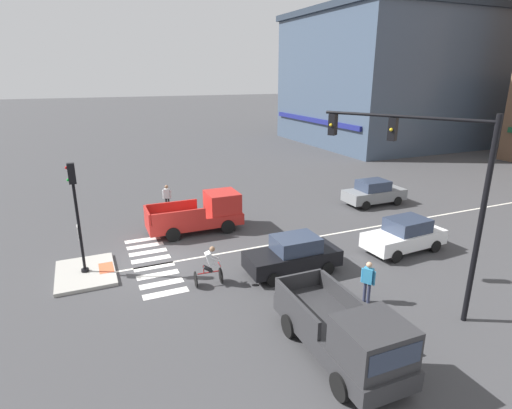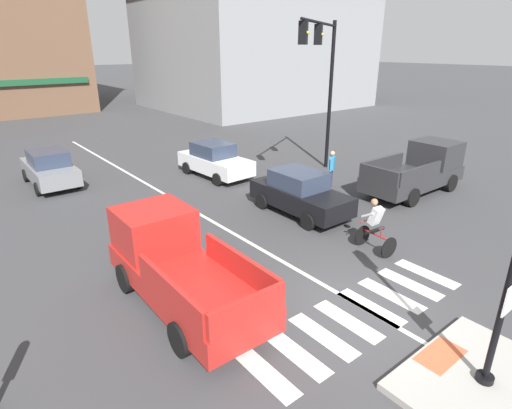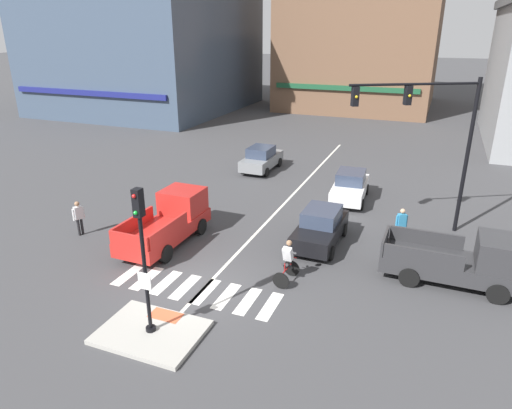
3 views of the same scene
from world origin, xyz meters
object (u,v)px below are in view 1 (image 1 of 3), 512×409
(car_white_eastbound_far, at_px, (405,235))
(pedestrian_waiting_far_side, at_px, (368,279))
(car_grey_westbound_distant, at_px, (374,192))
(pedestrian_at_curb_left, at_px, (167,196))
(traffic_light_mast, at_px, (429,176))
(signal_pole, at_px, (76,208))
(car_black_eastbound_mid, at_px, (293,255))
(pickup_truck_red_westbound_near, at_px, (203,214))
(cyclist, at_px, (210,265))
(pickup_truck_charcoal_cross_right, at_px, (347,336))

(car_white_eastbound_far, height_order, pedestrian_waiting_far_side, pedestrian_waiting_far_side)
(car_grey_westbound_distant, xyz_separation_m, pedestrian_at_curb_left, (-4.11, -12.83, 0.17))
(traffic_light_mast, bearing_deg, signal_pole, -123.50)
(signal_pole, bearing_deg, car_black_eastbound_mid, 68.28)
(pickup_truck_red_westbound_near, bearing_deg, cyclist, -13.89)
(pedestrian_at_curb_left, xyz_separation_m, pedestrian_waiting_far_side, (13.95, 4.64, 0.00))
(traffic_light_mast, distance_m, pedestrian_waiting_far_side, 4.35)
(pedestrian_at_curb_left, relative_size, pedestrian_waiting_far_side, 1.00)
(pedestrian_at_curb_left, bearing_deg, signal_pole, -34.91)
(car_black_eastbound_mid, bearing_deg, car_grey_westbound_distant, 124.31)
(traffic_light_mast, bearing_deg, car_black_eastbound_mid, -144.86)
(car_white_eastbound_far, xyz_separation_m, cyclist, (-0.49, -9.73, 0.06))
(pedestrian_waiting_far_side, bearing_deg, cyclist, -126.07)
(signal_pole, distance_m, pickup_truck_red_westbound_near, 7.20)
(traffic_light_mast, bearing_deg, pickup_truck_red_westbound_near, -154.22)
(car_grey_westbound_distant, distance_m, cyclist, 14.60)
(signal_pole, relative_size, pedestrian_waiting_far_side, 2.85)
(signal_pole, height_order, cyclist, signal_pole)
(signal_pole, relative_size, pickup_truck_red_westbound_near, 0.93)
(signal_pole, xyz_separation_m, traffic_light_mast, (7.46, 11.27, 1.95))
(signal_pole, xyz_separation_m, car_grey_westbound_distant, (-3.19, 17.93, -2.20))
(car_black_eastbound_mid, xyz_separation_m, pedestrian_at_curb_left, (-10.63, -3.27, 0.17))
(pickup_truck_charcoal_cross_right, height_order, pickup_truck_red_westbound_near, same)
(cyclist, distance_m, pedestrian_waiting_far_side, 6.23)
(car_grey_westbound_distant, relative_size, car_black_eastbound_mid, 1.00)
(pickup_truck_red_westbound_near, bearing_deg, signal_pole, -63.77)
(cyclist, bearing_deg, traffic_light_mast, 55.73)
(traffic_light_mast, xyz_separation_m, pickup_truck_charcoal_cross_right, (1.77, -4.31, -3.99))
(car_white_eastbound_far, relative_size, pickup_truck_charcoal_cross_right, 0.82)
(pickup_truck_charcoal_cross_right, relative_size, cyclist, 3.05)
(pickup_truck_charcoal_cross_right, bearing_deg, car_black_eastbound_mid, 166.64)
(signal_pole, distance_m, traffic_light_mast, 13.66)
(car_black_eastbound_mid, xyz_separation_m, pickup_truck_charcoal_cross_right, (5.90, -1.40, 0.17))
(pedestrian_at_curb_left, height_order, pedestrian_waiting_far_side, same)
(pickup_truck_red_westbound_near, bearing_deg, pickup_truck_charcoal_cross_right, 3.59)
(pickup_truck_charcoal_cross_right, bearing_deg, traffic_light_mast, 112.36)
(cyclist, height_order, pedestrian_waiting_far_side, cyclist)
(pickup_truck_red_westbound_near, xyz_separation_m, pedestrian_waiting_far_side, (9.70, 3.54, 0.00))
(pedestrian_waiting_far_side, bearing_deg, traffic_light_mast, 62.21)
(car_grey_westbound_distant, bearing_deg, car_white_eastbound_far, -27.66)
(traffic_light_mast, relative_size, pedestrian_at_curb_left, 4.27)
(car_white_eastbound_far, bearing_deg, traffic_light_mast, -38.45)
(traffic_light_mast, xyz_separation_m, pickup_truck_red_westbound_near, (-10.51, -5.08, -3.99))
(signal_pole, relative_size, pedestrian_at_curb_left, 2.85)
(car_black_eastbound_mid, xyz_separation_m, pedestrian_waiting_far_side, (3.32, 1.37, 0.17))
(cyclist, xyz_separation_m, pedestrian_waiting_far_side, (3.67, 5.03, 0.11))
(traffic_light_mast, bearing_deg, pedestrian_at_curb_left, -157.29)
(car_black_eastbound_mid, height_order, car_white_eastbound_far, same)
(car_grey_westbound_distant, height_order, pickup_truck_charcoal_cross_right, pickup_truck_charcoal_cross_right)
(pedestrian_waiting_far_side, bearing_deg, pickup_truck_red_westbound_near, -159.95)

